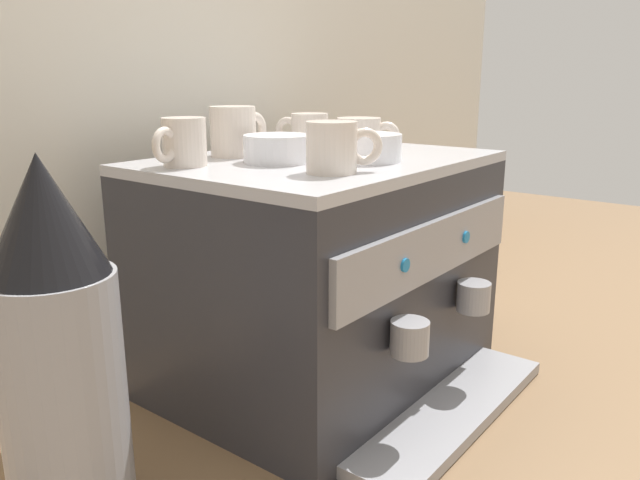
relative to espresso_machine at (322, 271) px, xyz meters
The scene contains 12 objects.
ground_plane 0.20m from the espresso_machine, 90.00° to the left, with size 4.00×4.00×0.00m, color brown.
tiled_backsplash_wall 0.44m from the espresso_machine, 90.00° to the left, with size 2.80×0.03×0.91m, color silver.
espresso_machine is the anchor object (origin of this frame).
ceramic_cup_0 0.29m from the espresso_machine, 119.75° to the left, with size 0.12×0.08×0.08m.
ceramic_cup_1 0.25m from the espresso_machine, ahead, with size 0.09×0.10×0.06m.
ceramic_cup_2 0.33m from the espresso_machine, 154.14° to the left, with size 0.10×0.07×0.07m.
ceramic_cup_3 0.28m from the espresso_machine, 47.52° to the left, with size 0.07×0.10×0.06m.
ceramic_cup_4 0.29m from the espresso_machine, 136.75° to the right, with size 0.10×0.09×0.07m.
ceramic_bowl_0 0.24m from the espresso_machine, 167.07° to the left, with size 0.11×0.11×0.04m.
ceramic_bowl_1 0.24m from the espresso_machine, 84.97° to the right, with size 0.11×0.11×0.04m.
coffee_grinder 0.50m from the espresso_machine, behind, with size 0.14×0.14×0.45m.
milk_pitcher 0.47m from the espresso_machine, ahead, with size 0.08×0.08×0.11m, color #B7B7BC.
Camera 1 is at (-0.83, -0.65, 0.53)m, focal length 35.02 mm.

